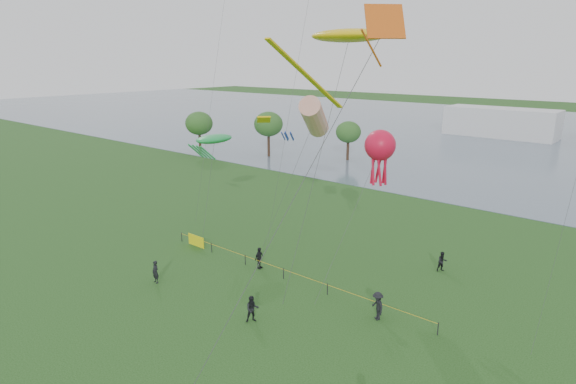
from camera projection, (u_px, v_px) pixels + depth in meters
The scene contains 14 objects.
lake at pixel (568, 139), 98.46m from camera, with size 400.00×120.00×0.08m, color slate.
pavilion_left at pixel (501, 122), 101.32m from camera, with size 22.00×8.00×6.00m, color silver.
trees at pixel (261, 126), 79.89m from camera, with size 26.87×16.15×7.51m.
fence at pixel (227, 252), 39.62m from camera, with size 24.07×0.07×1.05m.
spectator_a at pixel (252, 309), 29.91m from camera, with size 0.84×0.65×1.72m, color black.
spectator_b at pixel (377, 306), 30.16m from camera, with size 1.20×0.69×1.86m, color black.
spectator_c at pixel (259, 258), 37.57m from camera, with size 1.02×0.42×1.74m, color black.
spectator_f at pixel (155, 272), 35.16m from camera, with size 0.62×0.41×1.69m, color black.
spectator_g at pixel (442, 262), 37.09m from camera, with size 0.77×0.60×1.58m, color black.
kite_stingray at pixel (348, 37), 30.08m from camera, with size 5.34×10.14×17.71m.
kite_windsock at pixel (314, 117), 39.37m from camera, with size 5.09×5.45×13.17m.
kite_creature at pixel (214, 139), 44.97m from camera, with size 2.24×4.58×9.06m.
kite_octopus at pixel (380, 146), 34.49m from camera, with size 2.24×8.11×11.04m.
kite_delta at pixel (373, 44), 18.10m from camera, with size 5.17×10.33×17.91m.
Camera 1 is at (18.12, -11.90, 15.86)m, focal length 30.00 mm.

